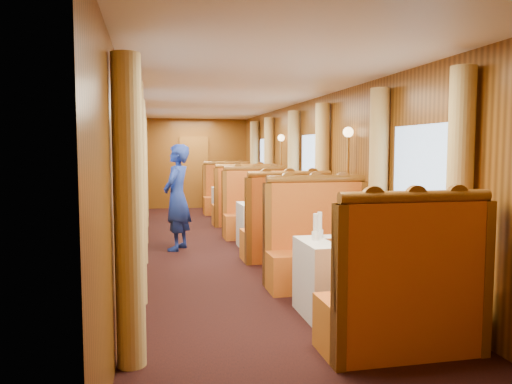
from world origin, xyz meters
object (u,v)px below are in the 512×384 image
object	(u,v)px
teapot_right	(355,237)
banquette_near_aft	(319,252)
banquette_mid_fwd	(286,232)
steward	(177,197)
banquette_near_fwd	(403,303)
rose_vase_mid	(269,192)
table_mid	(270,225)
banquette_far_fwd	(243,206)
teapot_left	(342,237)
table_near	(353,277)
passenger	(261,199)
banquette_mid_aft	(258,215)
fruit_plate	(386,238)
rose_vase_far	(235,180)
banquette_far_aft	(229,197)
tea_tray	(346,241)
teapot_back	(340,233)
table_far	(235,203)

from	to	relation	value
teapot_right	banquette_near_aft	bearing A→B (deg)	89.92
banquette_mid_fwd	steward	world-z (taller)	steward
banquette_near_fwd	rose_vase_mid	xyz separation A→B (m)	(-0.02, 4.53, 0.50)
table_mid	banquette_far_fwd	bearing A→B (deg)	90.00
teapot_left	rose_vase_mid	bearing A→B (deg)	78.62
table_near	steward	xyz separation A→B (m)	(-1.54, 3.60, 0.49)
table_near	table_mid	size ratio (longest dim) A/B	1.00
steward	table_mid	bearing A→B (deg)	110.71
banquette_near_aft	teapot_right	world-z (taller)	banquette_near_aft
rose_vase_mid	passenger	distance (m)	0.76
banquette_mid_aft	passenger	size ratio (longest dim) A/B	1.76
rose_vase_mid	table_mid	bearing A→B (deg)	-38.81
fruit_plate	rose_vase_mid	xyz separation A→B (m)	(-0.33, 3.60, 0.16)
banquette_near_fwd	rose_vase_far	world-z (taller)	banquette_near_fwd
table_mid	passenger	distance (m)	0.84
table_near	table_mid	bearing A→B (deg)	90.00
teapot_right	rose_vase_far	world-z (taller)	rose_vase_far
rose_vase_mid	banquette_mid_aft	bearing A→B (deg)	88.93
teapot_left	rose_vase_far	bearing A→B (deg)	79.61
banquette_far_aft	steward	size ratio (longest dim) A/B	0.77
banquette_far_fwd	tea_tray	xyz separation A→B (m)	(-0.11, -6.05, 0.33)
table_mid	tea_tray	bearing A→B (deg)	-91.73
teapot_left	teapot_right	world-z (taller)	teapot_left
fruit_plate	passenger	distance (m)	4.35
banquette_far_aft	teapot_back	size ratio (longest dim) A/B	8.83
table_mid	banquette_near_aft	bearing A→B (deg)	-90.00
tea_tray	rose_vase_mid	world-z (taller)	rose_vase_mid
banquette_mid_fwd	rose_vase_far	size ratio (longest dim) A/B	3.72
banquette_near_aft	teapot_right	size ratio (longest dim) A/B	9.13
banquette_mid_aft	tea_tray	distance (m)	4.59
table_near	fruit_plate	size ratio (longest dim) A/B	4.54
table_far	banquette_far_fwd	bearing A→B (deg)	-90.00
banquette_far_fwd	fruit_plate	xyz separation A→B (m)	(0.31, -6.07, 0.35)
teapot_right	teapot_back	distance (m)	0.22
teapot_back	passenger	size ratio (longest dim) A/B	0.20
table_near	passenger	world-z (taller)	passenger
table_near	fruit_plate	world-z (taller)	fruit_plate
steward	passenger	distance (m)	1.68
rose_vase_mid	rose_vase_far	bearing A→B (deg)	89.74
rose_vase_mid	teapot_back	bearing A→B (deg)	-91.74
teapot_back	steward	xyz separation A→B (m)	(-1.42, 3.54, 0.05)
tea_tray	teapot_left	bearing A→B (deg)	-140.95
teapot_right	teapot_left	bearing A→B (deg)	164.10
banquette_near_fwd	teapot_right	size ratio (longest dim) A/B	9.13
banquette_mid_fwd	passenger	world-z (taller)	banquette_mid_fwd
banquette_mid_fwd	table_far	bearing A→B (deg)	90.00
teapot_left	banquette_mid_fwd	bearing A→B (deg)	77.32
table_near	rose_vase_mid	size ratio (longest dim) A/B	2.92
teapot_left	rose_vase_far	distance (m)	7.13
table_near	teapot_back	world-z (taller)	teapot_back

